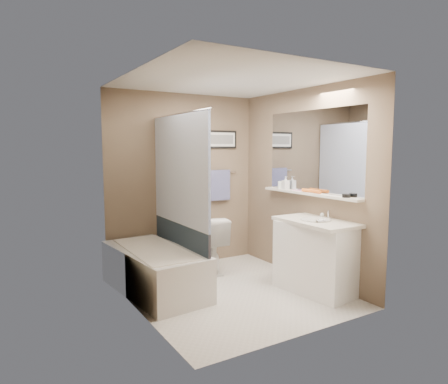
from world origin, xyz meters
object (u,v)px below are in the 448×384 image
hair_brush_front (314,191)px  toilet (206,244)px  vanity (316,258)px  candle_bowl_near (346,196)px  glass_jar (281,185)px  bathtub (155,270)px  hair_brush_back (309,191)px  soap_bottle (286,183)px

hair_brush_front → toilet: bearing=129.6°
vanity → hair_brush_front: hair_brush_front is taller
candle_bowl_near → glass_jar: 1.13m
vanity → glass_jar: (0.19, 0.88, 0.77)m
bathtub → hair_brush_back: bearing=-24.7°
hair_brush_front → candle_bowl_near: bearing=-90.0°
candle_bowl_near → soap_bottle: soap_bottle is taller
toilet → vanity: bearing=126.7°
hair_brush_front → glass_jar: (0.00, 0.64, 0.03)m
bathtub → glass_jar: glass_jar is taller
toilet → bathtub: bearing=31.3°
vanity → toilet: bearing=111.0°
bathtub → toilet: (0.88, 0.37, 0.13)m
bathtub → soap_bottle: 2.03m
vanity → candle_bowl_near: (0.19, -0.25, 0.73)m
vanity → candle_bowl_near: 0.80m
soap_bottle → hair_brush_front: bearing=-90.0°
bathtub → soap_bottle: bearing=-11.0°
hair_brush_front → soap_bottle: 0.54m
toilet → hair_brush_front: size_ratio=3.43×
candle_bowl_near → hair_brush_back: bearing=90.0°
bathtub → hair_brush_back: hair_brush_back is taller
vanity → soap_bottle: (0.19, 0.78, 0.80)m
bathtub → vanity: size_ratio=1.67×
soap_bottle → hair_brush_back: bearing=-90.0°
bathtub → vanity: bearing=-36.3°
vanity → hair_brush_back: 0.83m
bathtub → soap_bottle: (1.79, -0.18, 0.95)m
bathtub → hair_brush_back: (1.79, -0.63, 0.89)m
toilet → vanity: vanity is taller
bathtub → toilet: 0.97m
soap_bottle → candle_bowl_near: bearing=-90.0°
hair_brush_front → hair_brush_back: size_ratio=1.00×
toilet → hair_brush_front: bearing=138.1°
bathtub → candle_bowl_near: bearing=-39.5°
bathtub → glass_jar: 2.01m
toilet → glass_jar: bearing=161.9°
vanity → bathtub: bearing=141.8°
toilet → soap_bottle: 1.34m
hair_brush_back → hair_brush_front: bearing=-90.0°
hair_brush_back → glass_jar: size_ratio=2.20×
hair_brush_back → glass_jar: 0.55m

